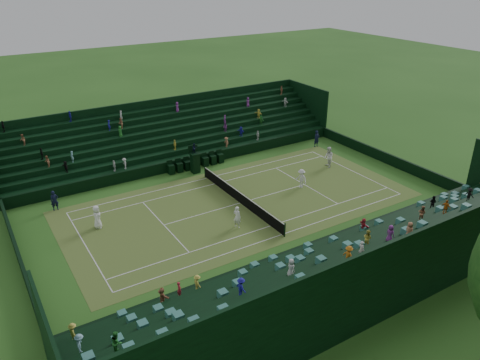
{
  "coord_description": "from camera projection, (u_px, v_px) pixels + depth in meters",
  "views": [
    {
      "loc": [
        27.44,
        -16.98,
        16.96
      ],
      "look_at": [
        0.0,
        0.0,
        2.0
      ],
      "focal_mm": 35.0,
      "sensor_mm": 36.0,
      "label": 1
    }
  ],
  "objects": [
    {
      "name": "ground",
      "position": [
        240.0,
        203.0,
        36.41
      ],
      "size": [
        160.0,
        160.0,
        0.0
      ],
      "primitive_type": "plane",
      "color": "#2A5B1C",
      "rests_on": "ground"
    },
    {
      "name": "line_judge_south",
      "position": [
        55.0,
        201.0,
        35.1
      ],
      "size": [
        0.38,
        0.58,
        1.57
      ],
      "primitive_type": "imported",
      "rotation": [
        0.0,
        0.0,
        1.56
      ],
      "color": "black",
      "rests_on": "ground"
    },
    {
      "name": "player_near_east",
      "position": [
        237.0,
        217.0,
        32.75
      ],
      "size": [
        0.72,
        0.61,
        1.66
      ],
      "primitive_type": "imported",
      "rotation": [
        0.0,
        0.0,
        3.57
      ],
      "color": "white",
      "rests_on": "ground"
    },
    {
      "name": "perimeter_wall_north",
      "position": [
        384.0,
        157.0,
        43.78
      ],
      "size": [
        17.17,
        0.2,
        1.0
      ],
      "primitive_type": "cube",
      "color": "black",
      "rests_on": "ground"
    },
    {
      "name": "north_grandstand",
      "position": [
        360.0,
        269.0,
        25.99
      ],
      "size": [
        6.6,
        32.0,
        4.9
      ],
      "color": "black",
      "rests_on": "ground"
    },
    {
      "name": "perimeter_wall_west",
      "position": [
        191.0,
        162.0,
        42.74
      ],
      "size": [
        0.2,
        31.77,
        1.0
      ],
      "primitive_type": "cube",
      "color": "black",
      "rests_on": "ground"
    },
    {
      "name": "umpire_chair",
      "position": [
        195.0,
        160.0,
        41.33
      ],
      "size": [
        0.88,
        0.88,
        2.75
      ],
      "color": "black",
      "rests_on": "ground"
    },
    {
      "name": "courtside_chairs",
      "position": [
        196.0,
        163.0,
        42.53
      ],
      "size": [
        0.56,
        5.53,
        1.22
      ],
      "color": "black",
      "rests_on": "ground"
    },
    {
      "name": "perimeter_wall_south",
      "position": [
        20.0,
        260.0,
        28.61
      ],
      "size": [
        17.17,
        0.2,
        1.0
      ],
      "primitive_type": "cube",
      "color": "black",
      "rests_on": "ground"
    },
    {
      "name": "perimeter_wall_east",
      "position": [
        310.0,
        249.0,
        29.65
      ],
      "size": [
        0.2,
        31.77,
        1.0
      ],
      "primitive_type": "cube",
      "color": "black",
      "rests_on": "ground"
    },
    {
      "name": "south_grandstand",
      "position": [
        172.0,
        138.0,
        45.53
      ],
      "size": [
        6.6,
        32.0,
        4.9
      ],
      "color": "black",
      "rests_on": "ground"
    },
    {
      "name": "line_judge_north",
      "position": [
        317.0,
        139.0,
        47.32
      ],
      "size": [
        0.43,
        0.63,
        1.71
      ],
      "primitive_type": "imported",
      "rotation": [
        0.0,
        0.0,
        1.6
      ],
      "color": "black",
      "rests_on": "ground"
    },
    {
      "name": "court_surface",
      "position": [
        240.0,
        203.0,
        36.41
      ],
      "size": [
        12.97,
        26.77,
        0.01
      ],
      "primitive_type": "cube",
      "color": "#3B7928",
      "rests_on": "ground"
    },
    {
      "name": "tennis_net",
      "position": [
        240.0,
        197.0,
        36.19
      ],
      "size": [
        11.67,
        0.1,
        1.06
      ],
      "color": "black",
      "rests_on": "ground"
    },
    {
      "name": "player_far_east",
      "position": [
        301.0,
        179.0,
        38.63
      ],
      "size": [
        1.16,
        0.81,
        1.64
      ],
      "primitive_type": "imported",
      "rotation": [
        0.0,
        0.0,
        0.2
      ],
      "color": "white",
      "rests_on": "ground"
    },
    {
      "name": "player_near_west",
      "position": [
        97.0,
        217.0,
        32.69
      ],
      "size": [
        0.97,
        0.8,
        1.71
      ],
      "primitive_type": "imported",
      "rotation": [
        0.0,
        0.0,
        2.79
      ],
      "color": "white",
      "rests_on": "ground"
    },
    {
      "name": "player_far_west",
      "position": [
        328.0,
        157.0,
        42.48
      ],
      "size": [
        1.15,
        1.04,
        1.93
      ],
      "primitive_type": "imported",
      "rotation": [
        0.0,
        0.0,
        -0.4
      ],
      "color": "white",
      "rests_on": "ground"
    }
  ]
}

